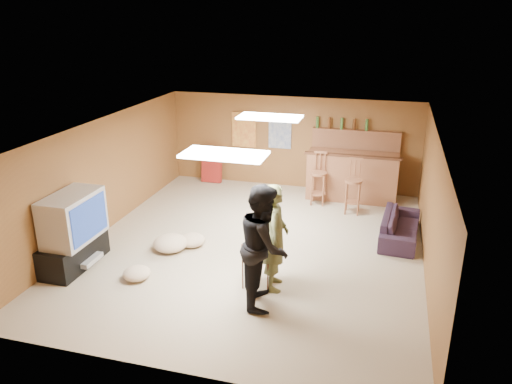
% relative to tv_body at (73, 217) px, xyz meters
% --- Properties ---
extents(ground, '(7.00, 7.00, 0.00)m').
position_rel_tv_body_xyz_m(ground, '(2.65, 1.50, -0.90)').
color(ground, tan).
rests_on(ground, ground).
extents(ceiling, '(6.00, 7.00, 0.02)m').
position_rel_tv_body_xyz_m(ceiling, '(2.65, 1.50, 1.30)').
color(ceiling, silver).
rests_on(ceiling, ground).
extents(wall_back, '(6.00, 0.02, 2.20)m').
position_rel_tv_body_xyz_m(wall_back, '(2.65, 5.00, 0.20)').
color(wall_back, brown).
rests_on(wall_back, ground).
extents(wall_front, '(6.00, 0.02, 2.20)m').
position_rel_tv_body_xyz_m(wall_front, '(2.65, -2.00, 0.20)').
color(wall_front, brown).
rests_on(wall_front, ground).
extents(wall_left, '(0.02, 7.00, 2.20)m').
position_rel_tv_body_xyz_m(wall_left, '(-0.35, 1.50, 0.20)').
color(wall_left, brown).
rests_on(wall_left, ground).
extents(wall_right, '(0.02, 7.00, 2.20)m').
position_rel_tv_body_xyz_m(wall_right, '(5.65, 1.50, 0.20)').
color(wall_right, brown).
rests_on(wall_right, ground).
extents(tv_stand, '(0.55, 1.30, 0.50)m').
position_rel_tv_body_xyz_m(tv_stand, '(-0.07, 0.00, -0.65)').
color(tv_stand, black).
rests_on(tv_stand, ground).
extents(dvd_box, '(0.35, 0.50, 0.08)m').
position_rel_tv_body_xyz_m(dvd_box, '(0.15, 0.00, -0.75)').
color(dvd_box, '#B2B2B7').
rests_on(dvd_box, tv_stand).
extents(tv_body, '(0.60, 1.10, 0.80)m').
position_rel_tv_body_xyz_m(tv_body, '(0.00, 0.00, 0.00)').
color(tv_body, '#B2B2B7').
rests_on(tv_body, tv_stand).
extents(tv_screen, '(0.02, 0.95, 0.65)m').
position_rel_tv_body_xyz_m(tv_screen, '(0.31, 0.00, 0.00)').
color(tv_screen, navy).
rests_on(tv_screen, tv_body).
extents(bar_counter, '(2.00, 0.60, 1.10)m').
position_rel_tv_body_xyz_m(bar_counter, '(4.15, 4.45, -0.35)').
color(bar_counter, brown).
rests_on(bar_counter, ground).
extents(bar_lip, '(2.10, 0.12, 0.05)m').
position_rel_tv_body_xyz_m(bar_lip, '(4.15, 4.20, 0.20)').
color(bar_lip, '#3F2114').
rests_on(bar_lip, bar_counter).
extents(bar_shelf, '(2.00, 0.18, 0.05)m').
position_rel_tv_body_xyz_m(bar_shelf, '(4.15, 4.90, 0.60)').
color(bar_shelf, brown).
rests_on(bar_shelf, bar_backing).
extents(bar_backing, '(2.00, 0.14, 0.60)m').
position_rel_tv_body_xyz_m(bar_backing, '(4.15, 4.92, 0.30)').
color(bar_backing, brown).
rests_on(bar_backing, bar_counter).
extents(poster_left, '(0.60, 0.03, 0.85)m').
position_rel_tv_body_xyz_m(poster_left, '(1.45, 4.96, 0.45)').
color(poster_left, '#BF3F26').
rests_on(poster_left, wall_back).
extents(poster_right, '(0.55, 0.03, 0.80)m').
position_rel_tv_body_xyz_m(poster_right, '(2.35, 4.96, 0.45)').
color(poster_right, '#334C99').
rests_on(poster_right, wall_back).
extents(folding_chair_stack, '(0.50, 0.26, 0.91)m').
position_rel_tv_body_xyz_m(folding_chair_stack, '(0.65, 4.80, -0.45)').
color(folding_chair_stack, maroon).
rests_on(folding_chair_stack, ground).
extents(ceiling_panel_front, '(1.20, 0.60, 0.04)m').
position_rel_tv_body_xyz_m(ceiling_panel_front, '(2.65, 0.00, 1.27)').
color(ceiling_panel_front, white).
rests_on(ceiling_panel_front, ceiling).
extents(ceiling_panel_back, '(1.20, 0.60, 0.04)m').
position_rel_tv_body_xyz_m(ceiling_panel_back, '(2.65, 2.70, 1.27)').
color(ceiling_panel_back, white).
rests_on(ceiling_panel_back, ceiling).
extents(person_olive, '(0.53, 0.69, 1.71)m').
position_rel_tv_body_xyz_m(person_olive, '(3.35, 0.24, -0.05)').
color(person_olive, brown).
rests_on(person_olive, ground).
extents(person_black, '(0.86, 1.02, 1.84)m').
position_rel_tv_body_xyz_m(person_black, '(3.29, -0.21, 0.02)').
color(person_black, black).
rests_on(person_black, ground).
extents(sofa, '(0.77, 1.70, 0.48)m').
position_rel_tv_body_xyz_m(sofa, '(5.24, 2.58, -0.66)').
color(sofa, black).
rests_on(sofa, ground).
extents(tray_table, '(0.60, 0.54, 0.64)m').
position_rel_tv_body_xyz_m(tray_table, '(3.09, 0.20, -0.58)').
color(tray_table, '#3F2114').
rests_on(tray_table, ground).
extents(cup_red_near, '(0.09, 0.09, 0.11)m').
position_rel_tv_body_xyz_m(cup_red_near, '(2.95, 0.27, -0.21)').
color(cup_red_near, '#B01D0B').
rests_on(cup_red_near, tray_table).
extents(cup_red_far, '(0.09, 0.09, 0.10)m').
position_rel_tv_body_xyz_m(cup_red_far, '(3.14, 0.11, -0.21)').
color(cup_red_far, '#B01D0B').
rests_on(cup_red_far, tray_table).
extents(cup_blue, '(0.11, 0.11, 0.12)m').
position_rel_tv_body_xyz_m(cup_blue, '(3.22, 0.32, -0.20)').
color(cup_blue, navy).
rests_on(cup_blue, tray_table).
extents(bar_stool_left, '(0.43, 0.43, 1.13)m').
position_rel_tv_body_xyz_m(bar_stool_left, '(3.47, 3.95, -0.34)').
color(bar_stool_left, brown).
rests_on(bar_stool_left, ground).
extents(bar_stool_right, '(0.41, 0.41, 1.11)m').
position_rel_tv_body_xyz_m(bar_stool_right, '(4.25, 3.63, -0.34)').
color(bar_stool_right, brown).
rests_on(bar_stool_right, ground).
extents(cushion_near_tv, '(0.80, 0.80, 0.28)m').
position_rel_tv_body_xyz_m(cushion_near_tv, '(1.25, 0.97, -0.76)').
color(cushion_near_tv, tan).
rests_on(cushion_near_tv, ground).
extents(cushion_mid, '(0.64, 0.64, 0.22)m').
position_rel_tv_body_xyz_m(cushion_mid, '(1.55, 1.25, -0.79)').
color(cushion_mid, tan).
rests_on(cushion_mid, ground).
extents(cushion_far, '(0.57, 0.57, 0.20)m').
position_rel_tv_body_xyz_m(cushion_far, '(1.15, -0.12, -0.80)').
color(cushion_far, tan).
rests_on(cushion_far, ground).
extents(bottle_row, '(1.20, 0.08, 0.26)m').
position_rel_tv_body_xyz_m(bottle_row, '(3.81, 4.88, 0.75)').
color(bottle_row, '#3F7233').
rests_on(bottle_row, bar_shelf).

